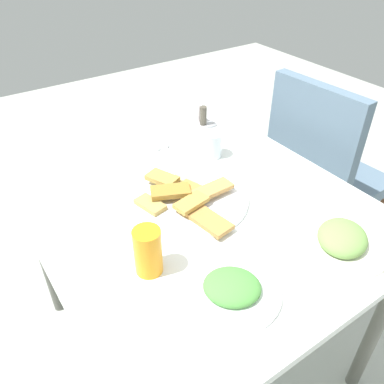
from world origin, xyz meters
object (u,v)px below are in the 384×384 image
soda_can (148,251)px  fork (143,141)px  dining_table (194,221)px  condiment_caddy (201,119)px  pide_platter (188,197)px  paper_napkin (147,140)px  dining_chair (321,169)px  salad_plate_rice (342,240)px  drinking_glass (211,145)px  salad_plate_greens (232,289)px  spoon (152,138)px

soda_can → fork: (-0.56, 0.29, -0.06)m
dining_table → condiment_caddy: 0.49m
condiment_caddy → pide_platter: bearing=-39.6°
dining_table → paper_napkin: paper_napkin is taller
dining_table → dining_chair: 0.74m
dining_table → condiment_caddy: (-0.38, 0.29, 0.11)m
dining_table → salad_plate_rice: (0.37, 0.20, 0.10)m
salad_plate_rice → pide_platter: bearing=-149.7°
drinking_glass → pide_platter: bearing=-50.7°
dining_table → paper_napkin: 0.41m
paper_napkin → dining_table: bearing=-9.1°
dining_table → salad_plate_greens: size_ratio=4.70×
dining_chair → soda_can: 1.04m
dining_table → dining_chair: bearing=97.9°
dining_table → salad_plate_rice: 0.43m
dining_table → salad_plate_rice: size_ratio=4.41×
dining_chair → dining_table: bearing=-82.1°
paper_napkin → soda_can: bearing=-28.6°
fork → salad_plate_greens: bearing=-23.2°
drinking_glass → spoon: drinking_glass is taller
soda_can → fork: bearing=152.9°
pide_platter → spoon: (-0.39, 0.10, -0.01)m
dining_table → paper_napkin: (-0.39, 0.06, 0.08)m
spoon → condiment_caddy: condiment_caddy is taller
soda_can → spoon: soda_can is taller
soda_can → dining_table: bearing=124.3°
salad_plate_rice → spoon: size_ratio=1.31×
spoon → condiment_caddy: 0.21m
dining_table → salad_plate_greens: 0.36m
drinking_glass → fork: bearing=-145.9°
dining_chair → soda_can: (0.27, -0.96, 0.27)m
fork → dining_chair: bearing=56.5°
salad_plate_rice → fork: salad_plate_rice is taller
pide_platter → soda_can: soda_can is taller
drinking_glass → fork: size_ratio=0.48×
pide_platter → salad_plate_rice: bearing=30.3°
salad_plate_greens → spoon: 0.75m
salad_plate_rice → drinking_glass: size_ratio=2.76×
fork → pide_platter: bearing=-19.0°
drinking_glass → paper_napkin: bearing=-149.3°
pide_platter → dining_table: bearing=66.2°
salad_plate_rice → paper_napkin: (-0.76, -0.14, -0.02)m
paper_napkin → salad_plate_rice: bearing=10.4°
drinking_glass → paper_napkin: drinking_glass is taller
salad_plate_rice → condiment_caddy: bearing=173.0°
dining_chair → drinking_glass: size_ratio=10.46×
pide_platter → salad_plate_greens: bearing=-17.7°
salad_plate_rice → soda_can: (-0.20, -0.44, 0.04)m
soda_can → drinking_glass: soda_can is taller
dining_chair → salad_plate_greens: 0.97m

